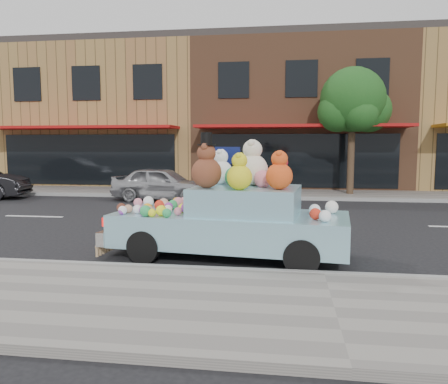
# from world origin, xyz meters

# --- Properties ---
(ground) EXTENTS (120.00, 120.00, 0.00)m
(ground) POSITION_xyz_m (0.00, 0.00, 0.00)
(ground) COLOR black
(ground) RESTS_ON ground
(near_sidewalk) EXTENTS (60.00, 3.00, 0.12)m
(near_sidewalk) POSITION_xyz_m (0.00, -6.50, 0.06)
(near_sidewalk) COLOR gray
(near_sidewalk) RESTS_ON ground
(far_sidewalk) EXTENTS (60.00, 3.00, 0.12)m
(far_sidewalk) POSITION_xyz_m (0.00, 6.50, 0.06)
(far_sidewalk) COLOR gray
(far_sidewalk) RESTS_ON ground
(near_kerb) EXTENTS (60.00, 0.12, 0.13)m
(near_kerb) POSITION_xyz_m (0.00, -5.00, 0.07)
(near_kerb) COLOR gray
(near_kerb) RESTS_ON ground
(far_kerb) EXTENTS (60.00, 0.12, 0.13)m
(far_kerb) POSITION_xyz_m (0.00, 5.00, 0.07)
(far_kerb) COLOR gray
(far_kerb) RESTS_ON ground
(storefront_left) EXTENTS (10.00, 9.80, 7.30)m
(storefront_left) POSITION_xyz_m (-10.00, 11.97, 3.64)
(storefront_left) COLOR olive
(storefront_left) RESTS_ON ground
(storefront_mid) EXTENTS (10.00, 9.80, 7.30)m
(storefront_mid) POSITION_xyz_m (0.00, 11.97, 3.64)
(storefront_mid) COLOR brown
(storefront_mid) RESTS_ON ground
(street_tree) EXTENTS (3.00, 2.70, 5.22)m
(street_tree) POSITION_xyz_m (2.03, 6.55, 3.69)
(street_tree) COLOR #38281C
(street_tree) RESTS_ON ground
(car_silver) EXTENTS (3.93, 1.89, 1.30)m
(car_silver) POSITION_xyz_m (-5.24, 4.08, 0.65)
(car_silver) COLOR #ABABB0
(car_silver) RESTS_ON ground
(art_car) EXTENTS (4.65, 2.24, 2.34)m
(art_car) POSITION_xyz_m (-1.61, -3.87, 0.81)
(art_car) COLOR black
(art_car) RESTS_ON ground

